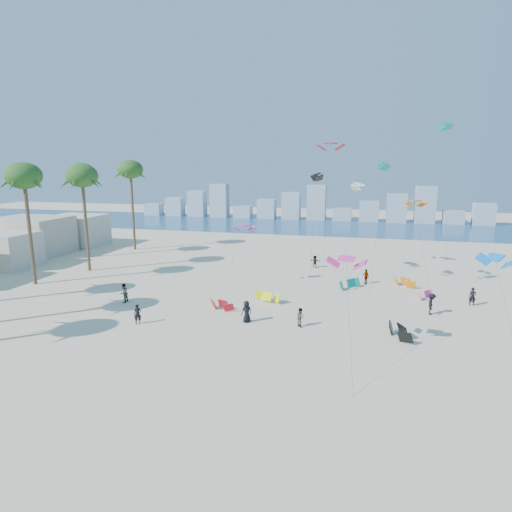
# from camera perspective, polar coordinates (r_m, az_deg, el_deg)

# --- Properties ---
(ground) EXTENTS (220.00, 220.00, 0.00)m
(ground) POSITION_cam_1_polar(r_m,az_deg,el_deg) (29.32, -13.96, -14.71)
(ground) COLOR beige
(ground) RESTS_ON ground
(ocean) EXTENTS (220.00, 220.00, 0.00)m
(ocean) POSITION_cam_1_polar(r_m,az_deg,el_deg) (96.68, 6.47, 4.11)
(ocean) COLOR navy
(ocean) RESTS_ON ground
(kitesurfer_near) EXTENTS (0.74, 0.68, 1.69)m
(kitesurfer_near) POSITION_cam_1_polar(r_m,az_deg,el_deg) (37.39, -15.42, -7.46)
(kitesurfer_near) COLOR black
(kitesurfer_near) RESTS_ON ground
(kitesurfer_mid) EXTENTS (0.94, 0.96, 1.57)m
(kitesurfer_mid) POSITION_cam_1_polar(r_m,az_deg,el_deg) (35.78, 5.89, -8.07)
(kitesurfer_mid) COLOR gray
(kitesurfer_mid) RESTS_ON ground
(kitesurfers_far) EXTENTS (33.11, 22.24, 1.92)m
(kitesurfers_far) POSITION_cam_1_polar(r_m,az_deg,el_deg) (43.34, 7.91, -4.38)
(kitesurfers_far) COLOR black
(kitesurfers_far) RESTS_ON ground
(grounded_kites) EXTENTS (21.10, 18.32, 1.00)m
(grounded_kites) POSITION_cam_1_polar(r_m,az_deg,el_deg) (42.61, 11.92, -5.44)
(grounded_kites) COLOR #B3111E
(grounded_kites) RESTS_ON ground
(flying_kites) EXTENTS (32.90, 37.25, 18.60)m
(flying_kites) POSITION_cam_1_polar(r_m,az_deg,el_deg) (46.21, 17.10, 10.07)
(flying_kites) COLOR #FF3898
(flying_kites) RESTS_ON ground
(palm_row) EXTENTS (8.92, 44.80, 13.86)m
(palm_row) POSITION_cam_1_polar(r_m,az_deg,el_deg) (52.47, -27.88, 8.69)
(palm_row) COLOR brown
(palm_row) RESTS_ON ground
(distant_skyline) EXTENTS (85.00, 3.00, 8.40)m
(distant_skyline) POSITION_cam_1_polar(r_m,az_deg,el_deg) (106.34, 6.62, 6.48)
(distant_skyline) COLOR #9EADBF
(distant_skyline) RESTS_ON ground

